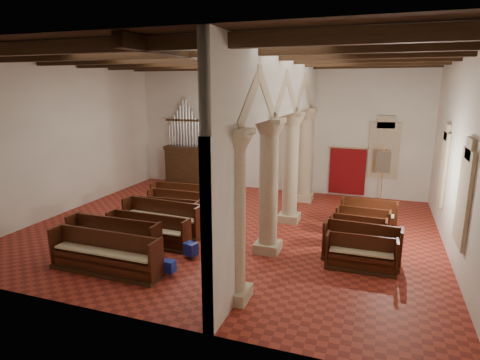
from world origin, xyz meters
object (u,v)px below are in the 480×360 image
pipe_organ (186,158)px  nave_pew_0 (105,259)px  aisle_pew_0 (361,259)px  lectern (224,179)px  processional_banner (381,187)px

pipe_organ → nave_pew_0: size_ratio=1.34×
nave_pew_0 → pipe_organ: bearing=105.1°
pipe_organ → aisle_pew_0: 11.71m
nave_pew_0 → aisle_pew_0: size_ratio=1.72×
lectern → aisle_pew_0: 10.13m
nave_pew_0 → aisle_pew_0: bearing=21.5°
pipe_organ → processional_banner: pipe_organ is taller
lectern → nave_pew_0: bearing=-92.3°
pipe_organ → processional_banner: bearing=-3.9°
lectern → aisle_pew_0: (7.00, -7.33, -0.13)m
pipe_organ → aisle_pew_0: bearing=-39.0°
processional_banner → nave_pew_0: size_ratio=0.76×
pipe_organ → nave_pew_0: pipe_organ is taller
aisle_pew_0 → lectern: bearing=133.0°
lectern → processional_banner: 7.49m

